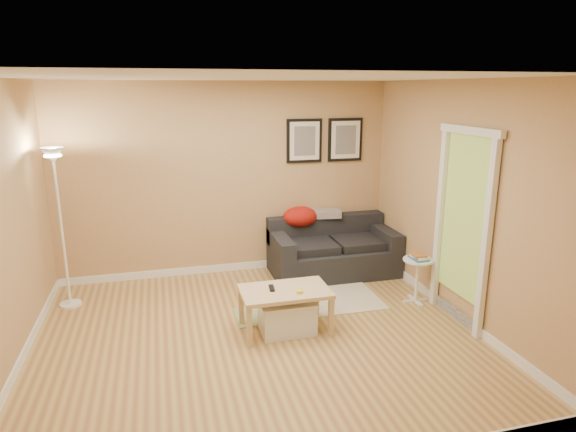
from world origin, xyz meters
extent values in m
plane|color=tan|center=(0.00, 0.00, 0.00)|extent=(4.50, 4.50, 0.00)
plane|color=white|center=(0.00, 0.00, 2.60)|extent=(4.50, 4.50, 0.00)
plane|color=tan|center=(0.00, 2.00, 1.30)|extent=(4.50, 0.00, 4.50)
plane|color=tan|center=(0.00, -2.00, 1.30)|extent=(4.50, 0.00, 4.50)
plane|color=tan|center=(2.25, 0.00, 1.30)|extent=(0.00, 4.00, 4.00)
cube|color=white|center=(0.00, 1.99, 0.05)|extent=(4.50, 0.02, 0.10)
cube|color=white|center=(-2.24, 0.00, 0.05)|extent=(0.02, 4.00, 0.10)
cube|color=white|center=(2.24, 0.00, 0.05)|extent=(0.02, 4.00, 0.10)
cube|color=beige|center=(1.01, 0.68, 0.01)|extent=(1.25, 0.85, 0.01)
cube|color=#668C4C|center=(0.20, 0.47, 0.01)|extent=(0.70, 0.50, 0.01)
cube|color=black|center=(0.18, 0.13, 0.47)|extent=(0.07, 0.16, 0.02)
cylinder|color=yellow|center=(0.43, -0.05, 0.48)|extent=(0.07, 0.07, 0.03)
camera|label=1|loc=(-0.88, -4.55, 2.51)|focal=30.73mm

